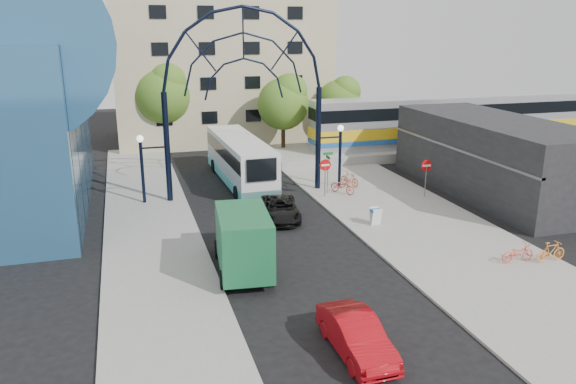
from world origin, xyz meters
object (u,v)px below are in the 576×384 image
object	(u,v)px
do_not_enter_sign	(426,169)
tree_north_a	(285,101)
stop_sign	(325,168)
bike_near_b	(350,179)
green_truck	(242,239)
black_suv	(280,209)
city_bus	(240,159)
gateway_arch	(244,64)
street_name_sign	(328,164)
bike_near_a	(343,186)
train_car	(448,120)
bike_far_b	(551,252)
red_sedan	(356,335)
sandwich_board	(376,214)
bike_far_a	(518,253)
tree_north_b	(163,92)
tree_north_c	(340,100)

from	to	relation	value
do_not_enter_sign	tree_north_a	size ratio (longest dim) A/B	0.35
stop_sign	bike_near_b	xyz separation A→B (m)	(2.52, 1.84, -1.37)
tree_north_a	bike_near_b	distance (m)	12.79
tree_north_a	green_truck	bearing A→B (deg)	-110.66
tree_north_a	bike_near_b	bearing A→B (deg)	-84.36
black_suv	city_bus	bearing A→B (deg)	103.43
city_bus	bike_near_b	distance (m)	7.95
gateway_arch	do_not_enter_sign	xyz separation A→B (m)	(11.00, -4.00, -6.58)
street_name_sign	city_bus	bearing A→B (deg)	135.39
gateway_arch	bike_near_b	xyz separation A→B (m)	(7.32, -0.17, -7.93)
bike_near_a	bike_near_b	xyz separation A→B (m)	(1.17, 1.57, 0.01)
stop_sign	train_car	distance (m)	18.22
do_not_enter_sign	city_bus	size ratio (longest dim) A/B	0.21
bike_far_b	bike_near_b	bearing A→B (deg)	12.55
train_car	bike_far_b	distance (m)	24.78
red_sedan	bike_far_b	distance (m)	12.61
city_bus	bike_near_a	bearing A→B (deg)	-42.98
sandwich_board	street_name_sign	bearing A→B (deg)	93.46
red_sedan	bike_near_a	bearing A→B (deg)	68.38
tree_north_a	bike_far_b	size ratio (longest dim) A/B	4.24
bike_far_a	bike_far_b	distance (m)	1.57
tree_north_a	bike_near_a	bearing A→B (deg)	-89.89
tree_north_b	black_suv	world-z (taller)	tree_north_b
sandwich_board	tree_north_c	world-z (taller)	tree_north_c
bike_far_a	train_car	bearing A→B (deg)	-25.43
stop_sign	bike_far_b	size ratio (longest dim) A/B	1.51
tree_north_b	tree_north_c	distance (m)	16.15
tree_north_b	bike_near_a	xyz separation A→B (m)	(10.03, -17.66, -4.65)
tree_north_b	bike_far_a	distance (m)	33.85
tree_north_c	red_sedan	world-z (taller)	tree_north_c
train_car	bike_near_b	bearing A→B (deg)	-147.23
stop_sign	tree_north_c	distance (m)	17.68
train_car	city_bus	distance (m)	20.26
street_name_sign	bike_far_a	world-z (taller)	street_name_sign
tree_north_b	red_sedan	xyz separation A→B (m)	(3.38, -35.44, -4.58)
train_car	tree_north_a	xyz separation A→B (m)	(-13.88, 3.93, 1.71)
sandwich_board	bike_near_a	distance (m)	6.31
city_bus	tree_north_b	bearing A→B (deg)	107.02
green_truck	bike_far_a	size ratio (longest dim) A/B	3.59
sandwich_board	bike_near_b	bearing A→B (deg)	77.68
tree_north_a	bike_near_b	world-z (taller)	tree_north_a
train_car	tree_north_b	bearing A→B (deg)	161.64
train_car	bike_far_a	size ratio (longest dim) A/B	14.66
gateway_arch	city_bus	world-z (taller)	gateway_arch
city_bus	green_truck	world-z (taller)	city_bus
gateway_arch	green_truck	xyz separation A→B (m)	(-2.76, -11.62, -7.05)
sandwich_board	train_car	size ratio (longest dim) A/B	0.04
stop_sign	do_not_enter_sign	size ratio (longest dim) A/B	1.01
tree_north_c	bike_far_a	xyz separation A→B (m)	(-2.32, -28.61, -3.71)
train_car	red_sedan	distance (m)	34.38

